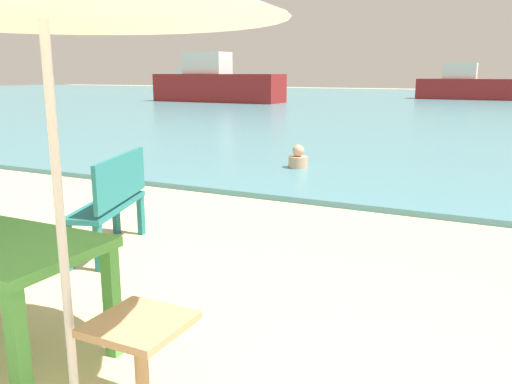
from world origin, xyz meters
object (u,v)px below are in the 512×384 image
(side_table_wood, at_px, (141,355))
(boat_barge, at_px, (467,86))
(boat_ferry, at_px, (216,84))
(boat_tanker, at_px, (194,81))
(swimmer_person, at_px, (298,159))
(bench_teal_center, at_px, (113,197))

(side_table_wood, xyz_separation_m, boat_barge, (-1.66, 34.46, 0.54))
(boat_ferry, xyz_separation_m, boat_tanker, (-13.85, 18.86, -0.18))
(swimmer_person, bearing_deg, boat_ferry, 124.37)
(boat_barge, relative_size, boat_ferry, 0.81)
(boat_barge, relative_size, boat_tanker, 0.99)
(bench_teal_center, distance_m, boat_tanker, 49.40)
(side_table_wood, bearing_deg, bench_teal_center, 133.89)
(boat_barge, xyz_separation_m, boat_tanker, (-26.52, 9.32, 0.01))
(boat_ferry, height_order, boat_tanker, boat_ferry)
(boat_barge, bearing_deg, swimmer_person, -90.43)
(side_table_wood, height_order, bench_teal_center, bench_teal_center)
(side_table_wood, relative_size, boat_ferry, 0.07)
(swimmer_person, bearing_deg, boat_barge, 89.57)
(side_table_wood, bearing_deg, boat_barge, 92.77)
(bench_teal_center, height_order, boat_tanker, boat_tanker)
(side_table_wood, bearing_deg, boat_tanker, 122.78)
(bench_teal_center, xyz_separation_m, swimmer_person, (0.02, 4.73, -0.30))
(boat_tanker, bearing_deg, boat_barge, -19.36)
(bench_teal_center, distance_m, swimmer_person, 4.74)
(swimmer_person, xyz_separation_m, boat_tanker, (-26.32, 37.08, 0.66))
(side_table_wood, height_order, boat_tanker, boat_tanker)
(swimmer_person, relative_size, boat_tanker, 0.07)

